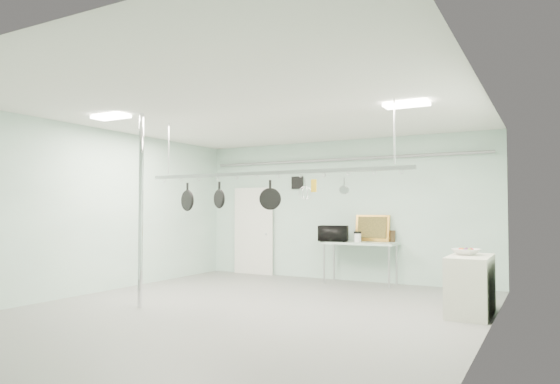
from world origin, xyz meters
The scene contains 25 objects.
floor centered at (0.00, 0.00, 0.00)m, with size 8.00×8.00×0.00m, color gray.
ceiling centered at (0.00, 0.00, 3.19)m, with size 7.00×8.00×0.02m, color silver.
back_wall centered at (0.00, 3.99, 1.60)m, with size 7.00×0.02×3.20m, color silver.
right_wall centered at (3.49, 0.00, 1.60)m, with size 0.02×8.00×3.20m, color silver.
door centered at (-2.30, 3.94, 1.05)m, with size 1.10×0.10×2.20m, color silver.
wall_vent centered at (-1.10, 3.97, 2.25)m, with size 0.30×0.04×0.30m, color black.
conduit_pipe centered at (0.00, 3.90, 2.75)m, with size 0.07×0.07×6.60m, color gray.
chrome_pole centered at (-1.70, -0.60, 1.60)m, with size 0.08×0.08×3.20m, color silver.
prep_table centered at (0.60, 3.60, 0.83)m, with size 1.60×0.70×0.91m.
side_cabinet centered at (3.15, 1.40, 0.45)m, with size 0.60×1.20×0.90m, color beige.
pot_rack centered at (0.20, 0.30, 2.23)m, with size 4.80×0.06×1.00m.
light_panel_left centered at (-2.20, -0.80, 3.16)m, with size 0.65×0.30×0.05m, color white.
light_panel_right centered at (2.40, 0.60, 3.16)m, with size 0.65×0.30×0.05m, color white.
microwave centered at (0.03, 3.48, 1.08)m, with size 0.62×0.42×0.34m, color black.
coffee_canister centered at (0.57, 3.52, 1.00)m, with size 0.15×0.15×0.19m, color white.
painting_large centered at (0.78, 3.90, 1.20)m, with size 0.78×0.05×0.58m, color gold.
painting_small centered at (1.14, 3.90, 1.03)m, with size 0.30×0.04×0.25m, color black.
fruit_bowl centered at (3.08, 1.49, 0.95)m, with size 0.40×0.40×0.10m, color silver.
skillet_left centered at (-1.46, 0.30, 1.84)m, with size 0.38×0.06×0.50m, color black, non-canonical shape.
skillet_mid centered at (-0.76, 0.30, 1.85)m, with size 0.33×0.06×0.46m, color black, non-canonical shape.
skillet_right centered at (0.25, 0.30, 1.85)m, with size 0.35×0.06×0.47m, color black, non-canonical shape.
whisk centered at (0.88, 0.30, 1.91)m, with size 0.21×0.21×0.35m, color #A1A2A6, non-canonical shape.
grater centered at (1.03, 0.30, 1.98)m, with size 0.09×0.02×0.22m, color gold, non-canonical shape.
saucepan centered at (1.53, 0.30, 1.97)m, with size 0.13×0.08×0.23m, color #B5B5BA, non-canonical shape.
fruit_cluster centered at (3.08, 1.49, 0.99)m, with size 0.24×0.24×0.09m, color #A80F1F, non-canonical shape.
Camera 1 is at (4.27, -6.72, 1.61)m, focal length 32.00 mm.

